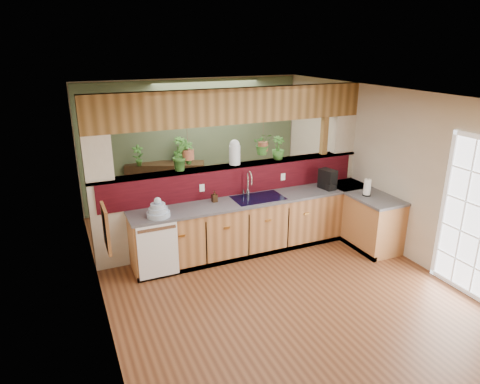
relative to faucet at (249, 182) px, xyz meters
name	(u,v)px	position (x,y,z in m)	size (l,w,h in m)	color
ground	(271,279)	(-0.15, -1.14, -1.12)	(4.60, 7.00, 0.01)	brown
ceiling	(277,98)	(-0.15, -1.14, 1.48)	(4.60, 7.00, 0.01)	brown
wall_back	(194,143)	(-0.15, 2.36, 0.18)	(4.60, 0.02, 2.60)	beige
wall_left	(97,223)	(-2.45, -1.14, 0.18)	(0.02, 7.00, 2.60)	beige
wall_right	(404,175)	(2.15, -1.14, 0.18)	(0.02, 7.00, 2.60)	beige
pass_through_partition	(236,176)	(-0.12, 0.21, 0.07)	(4.60, 0.21, 2.60)	beige
pass_through_ledge	(235,166)	(-0.15, 0.21, 0.25)	(4.60, 0.21, 0.04)	brown
header_beam	(234,106)	(-0.15, 0.21, 1.20)	(4.60, 0.15, 0.55)	brown
sage_backwall	(194,143)	(-0.15, 2.34, 0.18)	(4.55, 0.02, 2.55)	#4A5C3F
countertop	(292,220)	(0.68, -0.27, -0.68)	(4.14, 1.52, 0.90)	#986134
dishwasher	(158,251)	(-1.63, -0.47, -0.67)	(0.58, 0.03, 0.82)	white
navy_sink	(258,202)	(0.10, -0.16, -0.30)	(0.82, 0.50, 0.18)	black
french_door	(473,220)	(2.12, -2.44, -0.07)	(0.06, 1.02, 2.16)	white
framed_print	(106,228)	(-2.42, -1.94, 0.43)	(0.04, 0.35, 0.45)	#986134
faucet	(249,182)	(0.00, 0.00, 0.00)	(0.18, 0.18, 0.42)	#B7B7B2
dish_stack	(158,211)	(-1.55, -0.29, -0.13)	(0.33, 0.33, 0.29)	#9FB4CE
soap_dispenser	(214,196)	(-0.61, -0.04, -0.14)	(0.08, 0.08, 0.18)	#382514
coffee_maker	(328,180)	(1.38, -0.22, -0.07)	(0.18, 0.30, 0.33)	black
paper_towel	(367,188)	(1.76, -0.77, -0.09)	(0.14, 0.14, 0.29)	black
glass_jar	(235,152)	(-0.15, 0.21, 0.47)	(0.18, 0.18, 0.41)	silver
ledge_plant_left	(181,156)	(-1.04, 0.21, 0.50)	(0.26, 0.21, 0.48)	#2D6021
ledge_plant_right	(278,148)	(0.64, 0.21, 0.46)	(0.22, 0.22, 0.39)	#2D6021
hanging_plant_a	(188,144)	(-0.93, 0.21, 0.67)	(0.24, 0.20, 0.51)	brown
hanging_plant_b	(263,135)	(0.36, 0.21, 0.71)	(0.41, 0.38, 0.48)	brown
shelving_console	(166,187)	(-0.84, 2.11, -0.62)	(1.53, 0.41, 1.02)	black
shelf_plant_a	(138,155)	(-1.35, 2.11, 0.09)	(0.22, 0.15, 0.41)	#2D6021
shelf_plant_b	(180,149)	(-0.52, 2.11, 0.13)	(0.27, 0.27, 0.49)	#2D6021
floor_plant	(239,203)	(0.25, 0.96, -0.73)	(0.71, 0.62, 0.79)	#2D6021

